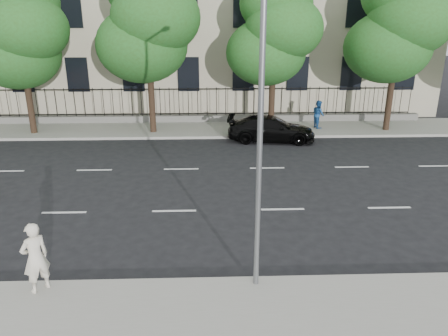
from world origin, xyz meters
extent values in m
plane|color=black|center=(0.00, 0.00, 0.00)|extent=(120.00, 120.00, 0.00)
cube|color=gray|center=(0.00, -4.00, 0.07)|extent=(60.00, 4.00, 0.15)
cube|color=gray|center=(0.00, 14.00, 0.07)|extent=(60.00, 4.00, 0.15)
cube|color=slate|center=(0.00, 15.70, 0.35)|extent=(30.00, 0.50, 0.40)
cube|color=black|center=(0.00, 15.70, 0.65)|extent=(28.80, 0.05, 0.05)
cube|color=black|center=(0.00, 15.70, 2.25)|extent=(28.80, 0.05, 0.05)
cylinder|color=slate|center=(2.50, -2.30, 4.15)|extent=(0.14, 0.14, 8.00)
cylinder|color=#382619|center=(-9.00, 13.20, 1.64)|extent=(0.36, 0.36, 2.97)
ellipsoid|color=#2A561C|center=(-9.40, 13.50, 4.62)|extent=(4.75, 4.75, 3.90)
ellipsoid|color=#2A561C|center=(-8.50, 13.00, 6.00)|extent=(4.50, 4.50, 3.70)
ellipsoid|color=#2A561C|center=(-8.90, 13.60, 7.38)|extent=(4.25, 4.25, 3.50)
cylinder|color=#382619|center=(-2.00, 13.20, 1.81)|extent=(0.36, 0.36, 3.32)
ellipsoid|color=#2A561C|center=(-2.40, 13.50, 5.09)|extent=(5.13, 5.13, 4.21)
ellipsoid|color=#2A561C|center=(-1.50, 13.00, 6.58)|extent=(4.86, 4.86, 4.00)
cylinder|color=#382619|center=(5.00, 13.20, 1.69)|extent=(0.36, 0.36, 3.08)
ellipsoid|color=#2A561C|center=(4.60, 13.50, 4.67)|extent=(4.56, 4.56, 3.74)
ellipsoid|color=#2A561C|center=(5.50, 13.00, 5.99)|extent=(4.32, 4.32, 3.55)
ellipsoid|color=#2A561C|center=(5.10, 13.60, 7.31)|extent=(4.08, 4.08, 3.36)
cylinder|color=#382619|center=(12.00, 13.20, 1.76)|extent=(0.36, 0.36, 3.22)
ellipsoid|color=#2A561C|center=(11.60, 13.50, 4.93)|extent=(4.94, 4.94, 4.06)
ellipsoid|color=#2A561C|center=(12.50, 13.00, 6.36)|extent=(4.68, 4.68, 3.85)
imported|color=black|center=(4.78, 11.50, 0.70)|extent=(5.05, 2.55, 1.41)
imported|color=silver|center=(-3.08, -2.40, 1.10)|extent=(0.81, 0.81, 1.89)
imported|color=navy|center=(7.97, 13.79, 0.99)|extent=(0.82, 0.95, 1.68)
camera|label=1|loc=(1.32, -12.06, 6.91)|focal=35.00mm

